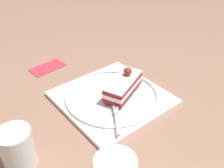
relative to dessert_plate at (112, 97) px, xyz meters
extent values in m
plane|color=#8B6653|center=(-0.01, 0.02, -0.01)|extent=(2.40, 2.40, 0.00)
cube|color=white|center=(0.00, 0.00, 0.00)|extent=(0.27, 0.27, 0.01)
torus|color=white|center=(0.00, 0.00, 0.01)|extent=(0.26, 0.26, 0.01)
cube|color=maroon|center=(0.01, 0.03, 0.01)|extent=(0.10, 0.13, 0.01)
cube|color=white|center=(0.01, 0.03, 0.03)|extent=(0.10, 0.13, 0.01)
cube|color=maroon|center=(0.01, 0.03, 0.04)|extent=(0.10, 0.13, 0.01)
cube|color=white|center=(0.01, 0.03, 0.04)|extent=(0.10, 0.13, 0.00)
sphere|color=maroon|center=(0.00, 0.05, 0.06)|extent=(0.02, 0.02, 0.02)
cube|color=silver|center=(0.10, -0.05, 0.01)|extent=(0.06, 0.04, 0.00)
cube|color=silver|center=(0.06, -0.03, 0.01)|extent=(0.02, 0.02, 0.00)
cube|color=silver|center=(0.05, -0.02, 0.01)|extent=(0.03, 0.02, 0.00)
cube|color=silver|center=(0.05, -0.02, 0.01)|extent=(0.03, 0.02, 0.00)
cube|color=silver|center=(0.04, -0.02, 0.01)|extent=(0.03, 0.02, 0.00)
cube|color=silver|center=(0.04, -0.02, 0.01)|extent=(0.03, 0.02, 0.00)
cylinder|color=silver|center=(0.07, -0.25, 0.03)|extent=(0.06, 0.06, 0.08)
cylinder|color=orange|center=(0.07, -0.25, 0.01)|extent=(0.06, 0.06, 0.04)
cube|color=#B42B3D|center=(-0.24, -0.08, -0.01)|extent=(0.08, 0.11, 0.00)
camera|label=1|loc=(0.43, -0.28, 0.39)|focal=41.00mm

